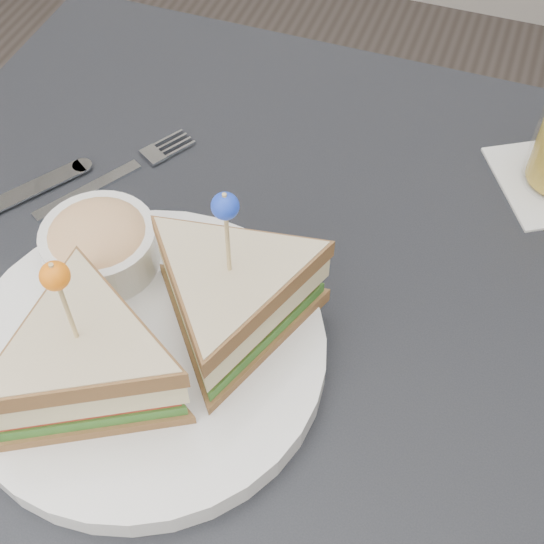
{
  "coord_description": "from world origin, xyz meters",
  "views": [
    {
      "loc": [
        0.14,
        -0.35,
        1.29
      ],
      "look_at": [
        0.01,
        0.01,
        0.8
      ],
      "focal_mm": 50.0,
      "sensor_mm": 36.0,
      "label": 1
    }
  ],
  "objects": [
    {
      "name": "plate_meal",
      "position": [
        -0.06,
        -0.07,
        0.8
      ],
      "size": [
        0.33,
        0.31,
        0.18
      ],
      "rotation": [
        0.0,
        0.0,
        -0.01
      ],
      "color": "white",
      "rests_on": "table"
    },
    {
      "name": "table",
      "position": [
        0.0,
        0.0,
        0.67
      ],
      "size": [
        0.8,
        0.8,
        0.75
      ],
      "color": "black",
      "rests_on": "ground"
    },
    {
      "name": "cutlery_fork",
      "position": [
        -0.19,
        0.12,
        0.75
      ],
      "size": [
        0.11,
        0.17,
        0.01
      ],
      "rotation": [
        0.0,
        0.0,
        -0.53
      ],
      "color": "silver",
      "rests_on": "table"
    }
  ]
}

